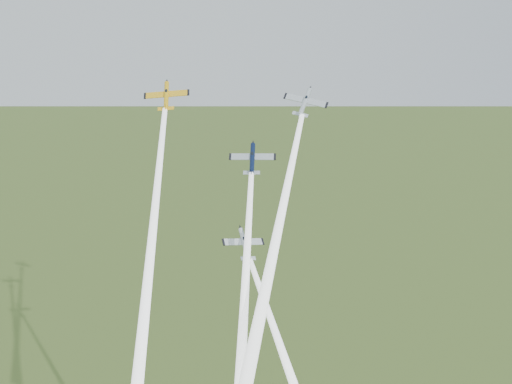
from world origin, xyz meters
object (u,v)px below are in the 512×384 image
plane_yellow (166,96)px  plane_silver_right (305,102)px  plane_navy (252,159)px  plane_silver_low (244,244)px

plane_yellow → plane_silver_right: 26.25m
plane_silver_right → plane_navy: bearing=-140.8°
plane_navy → plane_silver_low: 16.04m
plane_navy → plane_silver_low: (-2.12, -6.90, -14.33)m
plane_silver_right → plane_yellow: bearing=-165.0°
plane_yellow → plane_navy: size_ratio=0.99×
plane_yellow → plane_navy: bearing=-15.9°
plane_yellow → plane_silver_right: (26.05, -3.04, -1.13)m
plane_navy → plane_silver_right: plane_silver_right is taller
plane_yellow → plane_silver_right: plane_yellow is taller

